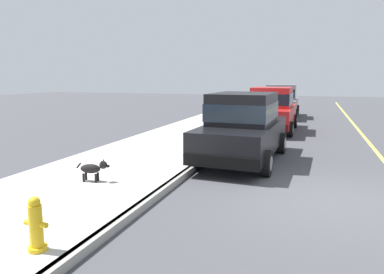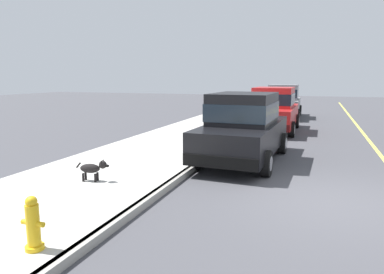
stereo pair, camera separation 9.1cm
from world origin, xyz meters
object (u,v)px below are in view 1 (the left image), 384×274
object	(u,v)px
fire_hydrant	(36,226)
dog_black	(93,168)
car_black_sedan	(243,127)
car_grey_sedan	(281,101)
car_red_sedan	(272,109)

from	to	relation	value
fire_hydrant	dog_black	bearing A→B (deg)	111.19
car_black_sedan	car_grey_sedan	distance (m)	11.69
car_black_sedan	car_grey_sedan	bearing A→B (deg)	89.95
car_grey_sedan	fire_hydrant	size ratio (longest dim) A/B	6.38
dog_black	car_grey_sedan	bearing A→B (deg)	80.49
car_red_sedan	fire_hydrant	distance (m)	12.41
car_black_sedan	dog_black	bearing A→B (deg)	-125.89
car_black_sedan	car_grey_sedan	size ratio (longest dim) A/B	1.01
car_grey_sedan	fire_hydrant	world-z (taller)	car_grey_sedan
car_red_sedan	car_black_sedan	bearing A→B (deg)	-91.19
car_black_sedan	dog_black	distance (m)	4.36
dog_black	fire_hydrant	xyz separation A→B (m)	(1.10, -2.84, 0.05)
car_red_sedan	car_grey_sedan	bearing A→B (deg)	91.14
car_red_sedan	car_grey_sedan	distance (m)	5.74
car_grey_sedan	fire_hydrant	xyz separation A→B (m)	(-1.44, -18.04, -0.51)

